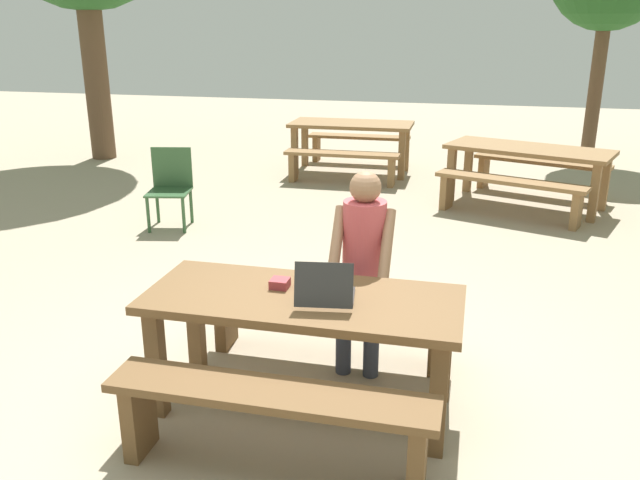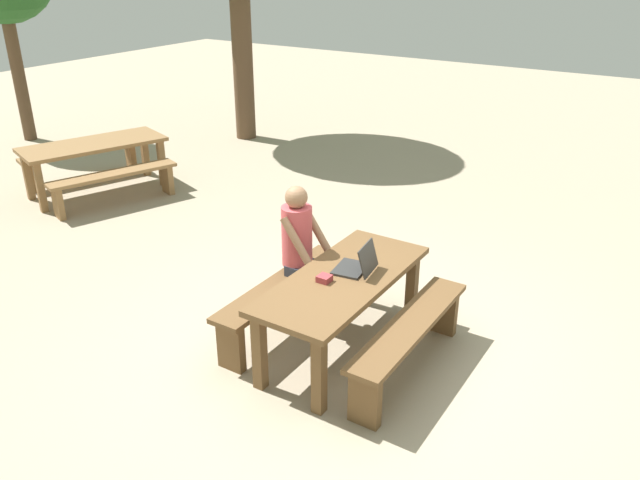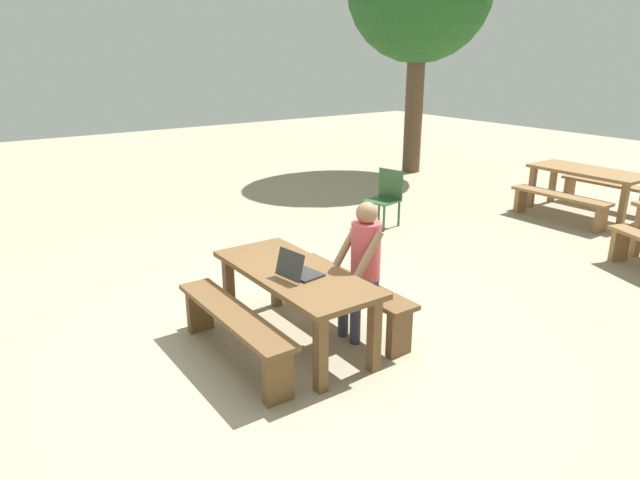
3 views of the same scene
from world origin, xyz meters
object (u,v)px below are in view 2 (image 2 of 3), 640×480
object	(u,v)px
laptop	(358,265)
small_pouch	(324,279)
picnic_table_mid	(94,150)
picnic_table_front	(343,288)
person_seated	(301,245)

from	to	relation	value
laptop	small_pouch	bearing A→B (deg)	-32.54
laptop	small_pouch	world-z (taller)	laptop
laptop	small_pouch	distance (m)	0.33
laptop	picnic_table_mid	size ratio (longest dim) A/B	0.17
picnic_table_front	picnic_table_mid	xyz separation A→B (m)	(1.50, 4.91, 0.01)
person_seated	picnic_table_front	bearing A→B (deg)	-112.41
picnic_table_front	person_seated	xyz separation A→B (m)	(0.24, 0.58, 0.16)
person_seated	small_pouch	bearing A→B (deg)	-128.54
picnic_table_front	picnic_table_mid	world-z (taller)	picnic_table_mid
picnic_table_mid	person_seated	bearing A→B (deg)	-86.72
laptop	picnic_table_front	bearing A→B (deg)	-29.07
picnic_table_front	small_pouch	size ratio (longest dim) A/B	17.07
picnic_table_mid	picnic_table_front	bearing A→B (deg)	-87.48
picnic_table_front	person_seated	size ratio (longest dim) A/B	1.37
picnic_table_front	picnic_table_mid	bearing A→B (deg)	73.00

